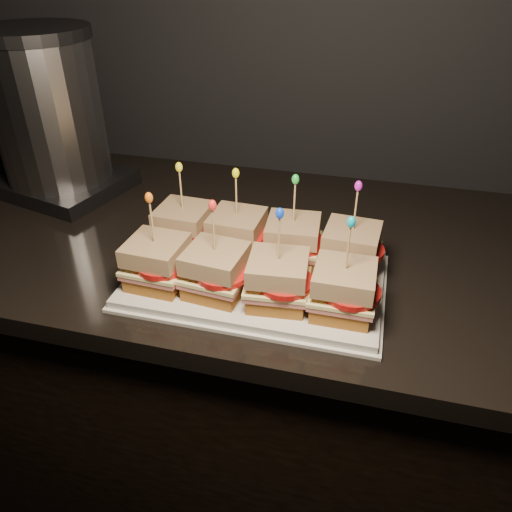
# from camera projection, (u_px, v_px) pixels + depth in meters

# --- Properties ---
(cabinet) EXTENTS (2.56, 0.62, 0.85)m
(cabinet) POSITION_uv_depth(u_px,v_px,m) (174.00, 382.00, 1.25)
(cabinet) COLOR black
(cabinet) RESTS_ON ground
(granite_slab) EXTENTS (2.60, 0.66, 0.04)m
(granite_slab) POSITION_uv_depth(u_px,v_px,m) (155.00, 230.00, 1.01)
(granite_slab) COLOR black
(granite_slab) RESTS_ON cabinet
(platter) EXTENTS (0.41, 0.25, 0.02)m
(platter) POSITION_uv_depth(u_px,v_px,m) (256.00, 279.00, 0.82)
(platter) COLOR silver
(platter) RESTS_ON granite_slab
(platter_rim) EXTENTS (0.42, 0.26, 0.01)m
(platter_rim) POSITION_uv_depth(u_px,v_px,m) (256.00, 282.00, 0.83)
(platter_rim) COLOR silver
(platter_rim) RESTS_ON granite_slab
(sandwich_0_bread_bot) EXTENTS (0.09, 0.09, 0.02)m
(sandwich_0_bread_bot) POSITION_uv_depth(u_px,v_px,m) (185.00, 240.00, 0.89)
(sandwich_0_bread_bot) COLOR brown
(sandwich_0_bread_bot) RESTS_ON platter
(sandwich_0_ham) EXTENTS (0.10, 0.09, 0.01)m
(sandwich_0_ham) POSITION_uv_depth(u_px,v_px,m) (185.00, 232.00, 0.88)
(sandwich_0_ham) COLOR #C35956
(sandwich_0_ham) RESTS_ON sandwich_0_bread_bot
(sandwich_0_cheese) EXTENTS (0.10, 0.10, 0.01)m
(sandwich_0_cheese) POSITION_uv_depth(u_px,v_px,m) (184.00, 229.00, 0.88)
(sandwich_0_cheese) COLOR #FCEF99
(sandwich_0_cheese) RESTS_ON sandwich_0_ham
(sandwich_0_tomato) EXTENTS (0.08, 0.08, 0.01)m
(sandwich_0_tomato) POSITION_uv_depth(u_px,v_px,m) (189.00, 227.00, 0.87)
(sandwich_0_tomato) COLOR red
(sandwich_0_tomato) RESTS_ON sandwich_0_cheese
(sandwich_0_bread_top) EXTENTS (0.09, 0.09, 0.03)m
(sandwich_0_bread_top) POSITION_uv_depth(u_px,v_px,m) (183.00, 215.00, 0.86)
(sandwich_0_bread_top) COLOR #612A0E
(sandwich_0_bread_top) RESTS_ON sandwich_0_tomato
(sandwich_0_pick) EXTENTS (0.00, 0.00, 0.09)m
(sandwich_0_pick) POSITION_uv_depth(u_px,v_px,m) (181.00, 192.00, 0.84)
(sandwich_0_pick) COLOR tan
(sandwich_0_pick) RESTS_ON sandwich_0_bread_top
(sandwich_0_frill) EXTENTS (0.01, 0.01, 0.02)m
(sandwich_0_frill) POSITION_uv_depth(u_px,v_px,m) (179.00, 167.00, 0.82)
(sandwich_0_frill) COLOR yellow
(sandwich_0_frill) RESTS_ON sandwich_0_pick
(sandwich_1_bread_bot) EXTENTS (0.09, 0.09, 0.02)m
(sandwich_1_bread_bot) POSITION_uv_depth(u_px,v_px,m) (237.00, 247.00, 0.87)
(sandwich_1_bread_bot) COLOR brown
(sandwich_1_bread_bot) RESTS_ON platter
(sandwich_1_ham) EXTENTS (0.10, 0.09, 0.01)m
(sandwich_1_ham) POSITION_uv_depth(u_px,v_px,m) (237.00, 239.00, 0.86)
(sandwich_1_ham) COLOR #C35956
(sandwich_1_ham) RESTS_ON sandwich_1_bread_bot
(sandwich_1_cheese) EXTENTS (0.10, 0.10, 0.01)m
(sandwich_1_cheese) POSITION_uv_depth(u_px,v_px,m) (237.00, 236.00, 0.86)
(sandwich_1_cheese) COLOR #FCEF99
(sandwich_1_cheese) RESTS_ON sandwich_1_ham
(sandwich_1_tomato) EXTENTS (0.08, 0.08, 0.01)m
(sandwich_1_tomato) POSITION_uv_depth(u_px,v_px,m) (243.00, 235.00, 0.85)
(sandwich_1_tomato) COLOR red
(sandwich_1_tomato) RESTS_ON sandwich_1_cheese
(sandwich_1_bread_top) EXTENTS (0.09, 0.09, 0.03)m
(sandwich_1_bread_top) POSITION_uv_depth(u_px,v_px,m) (237.00, 222.00, 0.84)
(sandwich_1_bread_top) COLOR #612A0E
(sandwich_1_bread_top) RESTS_ON sandwich_1_tomato
(sandwich_1_pick) EXTENTS (0.00, 0.00, 0.09)m
(sandwich_1_pick) POSITION_uv_depth(u_px,v_px,m) (236.00, 198.00, 0.82)
(sandwich_1_pick) COLOR tan
(sandwich_1_pick) RESTS_ON sandwich_1_bread_top
(sandwich_1_frill) EXTENTS (0.01, 0.01, 0.02)m
(sandwich_1_frill) POSITION_uv_depth(u_px,v_px,m) (236.00, 173.00, 0.80)
(sandwich_1_frill) COLOR #EFF214
(sandwich_1_frill) RESTS_ON sandwich_1_pick
(sandwich_2_bread_bot) EXTENTS (0.09, 0.09, 0.02)m
(sandwich_2_bread_bot) POSITION_uv_depth(u_px,v_px,m) (292.00, 254.00, 0.85)
(sandwich_2_bread_bot) COLOR brown
(sandwich_2_bread_bot) RESTS_ON platter
(sandwich_2_ham) EXTENTS (0.10, 0.10, 0.01)m
(sandwich_2_ham) POSITION_uv_depth(u_px,v_px,m) (292.00, 247.00, 0.84)
(sandwich_2_ham) COLOR #C35956
(sandwich_2_ham) RESTS_ON sandwich_2_bread_bot
(sandwich_2_cheese) EXTENTS (0.10, 0.10, 0.01)m
(sandwich_2_cheese) POSITION_uv_depth(u_px,v_px,m) (292.00, 243.00, 0.84)
(sandwich_2_cheese) COLOR #FCEF99
(sandwich_2_cheese) RESTS_ON sandwich_2_ham
(sandwich_2_tomato) EXTENTS (0.08, 0.08, 0.01)m
(sandwich_2_tomato) POSITION_uv_depth(u_px,v_px,m) (299.00, 242.00, 0.83)
(sandwich_2_tomato) COLOR red
(sandwich_2_tomato) RESTS_ON sandwich_2_cheese
(sandwich_2_bread_top) EXTENTS (0.09, 0.09, 0.03)m
(sandwich_2_bread_top) POSITION_uv_depth(u_px,v_px,m) (293.00, 229.00, 0.82)
(sandwich_2_bread_top) COLOR #612A0E
(sandwich_2_bread_top) RESTS_ON sandwich_2_tomato
(sandwich_2_pick) EXTENTS (0.00, 0.00, 0.09)m
(sandwich_2_pick) POSITION_uv_depth(u_px,v_px,m) (294.00, 205.00, 0.80)
(sandwich_2_pick) COLOR tan
(sandwich_2_pick) RESTS_ON sandwich_2_bread_top
(sandwich_2_frill) EXTENTS (0.01, 0.01, 0.02)m
(sandwich_2_frill) POSITION_uv_depth(u_px,v_px,m) (295.00, 179.00, 0.78)
(sandwich_2_frill) COLOR green
(sandwich_2_frill) RESTS_ON sandwich_2_pick
(sandwich_3_bread_bot) EXTENTS (0.09, 0.09, 0.02)m
(sandwich_3_bread_bot) POSITION_uv_depth(u_px,v_px,m) (349.00, 262.00, 0.83)
(sandwich_3_bread_bot) COLOR brown
(sandwich_3_bread_bot) RESTS_ON platter
(sandwich_3_ham) EXTENTS (0.10, 0.10, 0.01)m
(sandwich_3_ham) POSITION_uv_depth(u_px,v_px,m) (350.00, 254.00, 0.82)
(sandwich_3_ham) COLOR #C35956
(sandwich_3_ham) RESTS_ON sandwich_3_bread_bot
(sandwich_3_cheese) EXTENTS (0.10, 0.10, 0.01)m
(sandwich_3_cheese) POSITION_uv_depth(u_px,v_px,m) (350.00, 251.00, 0.82)
(sandwich_3_cheese) COLOR #FCEF99
(sandwich_3_cheese) RESTS_ON sandwich_3_ham
(sandwich_3_tomato) EXTENTS (0.08, 0.08, 0.01)m
(sandwich_3_tomato) POSITION_uv_depth(u_px,v_px,m) (358.00, 250.00, 0.81)
(sandwich_3_tomato) COLOR red
(sandwich_3_tomato) RESTS_ON sandwich_3_cheese
(sandwich_3_bread_top) EXTENTS (0.09, 0.09, 0.03)m
(sandwich_3_bread_top) POSITION_uv_depth(u_px,v_px,m) (352.00, 237.00, 0.80)
(sandwich_3_bread_top) COLOR #612A0E
(sandwich_3_bread_top) RESTS_ON sandwich_3_tomato
(sandwich_3_pick) EXTENTS (0.00, 0.00, 0.09)m
(sandwich_3_pick) POSITION_uv_depth(u_px,v_px,m) (355.00, 212.00, 0.78)
(sandwich_3_pick) COLOR tan
(sandwich_3_pick) RESTS_ON sandwich_3_bread_top
(sandwich_3_frill) EXTENTS (0.01, 0.01, 0.02)m
(sandwich_3_frill) POSITION_uv_depth(u_px,v_px,m) (358.00, 186.00, 0.75)
(sandwich_3_frill) COLOR #C61BBB
(sandwich_3_frill) RESTS_ON sandwich_3_pick
(sandwich_4_bread_bot) EXTENTS (0.09, 0.09, 0.02)m
(sandwich_4_bread_bot) POSITION_uv_depth(u_px,v_px,m) (159.00, 276.00, 0.80)
(sandwich_4_bread_bot) COLOR brown
(sandwich_4_bread_bot) RESTS_ON platter
(sandwich_4_ham) EXTENTS (0.10, 0.09, 0.01)m
(sandwich_4_ham) POSITION_uv_depth(u_px,v_px,m) (158.00, 268.00, 0.79)
(sandwich_4_ham) COLOR #C35956
(sandwich_4_ham) RESTS_ON sandwich_4_bread_bot
(sandwich_4_cheese) EXTENTS (0.10, 0.10, 0.01)m
(sandwich_4_cheese) POSITION_uv_depth(u_px,v_px,m) (157.00, 264.00, 0.78)
(sandwich_4_cheese) COLOR #FCEF99
(sandwich_4_cheese) RESTS_ON sandwich_4_ham
(sandwich_4_tomato) EXTENTS (0.08, 0.08, 0.01)m
(sandwich_4_tomato) POSITION_uv_depth(u_px,v_px,m) (163.00, 263.00, 0.77)
(sandwich_4_tomato) COLOR red
(sandwich_4_tomato) RESTS_ON sandwich_4_cheese
(sandwich_4_bread_top) EXTENTS (0.09, 0.09, 0.03)m
(sandwich_4_bread_top) POSITION_uv_depth(u_px,v_px,m) (156.00, 250.00, 0.77)
(sandwich_4_bread_top) COLOR #612A0E
(sandwich_4_bread_top) RESTS_ON sandwich_4_tomato
(sandwich_4_pick) EXTENTS (0.00, 0.00, 0.09)m
(sandwich_4_pick) POSITION_uv_depth(u_px,v_px,m) (152.00, 225.00, 0.75)
(sandwich_4_pick) COLOR tan
(sandwich_4_pick) RESTS_ON sandwich_4_bread_top
(sandwich_4_frill) EXTENTS (0.01, 0.01, 0.02)m
(sandwich_4_frill) POSITION_uv_depth(u_px,v_px,m) (149.00, 198.00, 0.72)
(sandwich_4_frill) COLOR orange
(sandwich_4_frill) RESTS_ON sandwich_4_pick
(sandwich_5_bread_bot) EXTENTS (0.09, 0.09, 0.02)m
(sandwich_5_bread_bot) POSITION_uv_depth(u_px,v_px,m) (217.00, 285.00, 0.78)
(sandwich_5_bread_bot) COLOR brown
(sandwich_5_bread_bot) RESTS_ON platter
(sandwich_5_ham) EXTENTS (0.10, 0.10, 0.01)m
(sandwich_5_ham) POSITION_uv_depth(u_px,v_px,m) (216.00, 277.00, 0.77)
(sandwich_5_ham) COLOR #C35956
(sandwich_5_ham) RESTS_ON sandwich_5_bread_bot
(sandwich_5_cheese) EXTENTS (0.10, 0.10, 0.01)m
(sandwich_5_cheese) POSITION_uv_depth(u_px,v_px,m) (216.00, 273.00, 0.76)
(sandwich_5_cheese) COLOR #FCEF99
(sandwich_5_cheese) RESTS_ON sandwich_5_ham
(sandwich_5_tomato) EXTENTS (0.08, 0.08, 0.01)m
(sandwich_5_tomato) POSITION_uv_depth(u_px,v_px,m) (222.00, 272.00, 0.75)
(sandwich_5_tomato) COLOR red
(sandwich_5_tomato) RESTS_ON sandwich_5_cheese
(sandwich_5_bread_top) EXTENTS (0.09, 0.09, 0.03)m
(sandwich_5_bread_top) POSITION_uv_depth(u_px,v_px,m) (215.00, 259.00, 0.75)
(sandwich_5_bread_top) COLOR #612A0E
(sandwich_5_bread_top) RESTS_ON sandwich_5_tomato
(sandwich_5_pick) EXTENTS (0.00, 0.00, 0.09)m
(sandwich_5_pick) POSITION_uv_depth(u_px,v_px,m) (214.00, 233.00, 0.73)
(sandwich_5_pick) COLOR tan
(sandwich_5_pick) RESTS_ON sandwich_5_bread_top
(sandwich_5_frill) EXTENTS (0.01, 0.01, 0.02)m
(sandwich_5_frill) POSITION_uv_depth(u_px,v_px,m) (212.00, 205.00, 0.70)
(sandwich_5_frill) COLOR red
(sandwich_5_frill) RESTS_ON sandwich_5_pick
(sandwich_6_bread_bot) EXTENTS (0.09, 0.09, 0.02)m
(sandwich_6_bread_bot) POSITION_uv_depth(u_px,v_px,m) (277.00, 294.00, 0.76)
(sandwich_6_bread_bot) COLOR brown
(sandwich_6_bread_bot) RESTS_ON platter
(sandwich_6_ham) EXTENTS (0.10, 0.10, 0.01)m
(sandwich_6_ham) POSITION_uv_depth(u_px,v_px,m) (278.00, 286.00, 0.75)
(sandwich_6_ham) COLOR #C35956
(sandwich_6_ham) RESTS_ON sandwich_6_bread_bot
(sandwich_6_cheese) EXTENTS (0.10, 0.10, 0.01)m
(sandwich_6_cheese) POSITION_uv_depth(u_px,v_px,m) (278.00, 282.00, 0.74)
(sandwich_6_cheese) COLOR #FCEF99
(sandwich_6_cheese) RESTS_ON sandwich_6_ham
(sandwich_6_tomato) EXTENTS (0.08, 0.08, 0.01)m
(sandwich_6_tomato) POSITION_uv_depth(u_px,v_px,m) (285.00, 282.00, 0.73)
(sandwich_6_tomato) COLOR red
(sandwich_6_tomato) RESTS_ON sandwich_6_cheese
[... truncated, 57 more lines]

